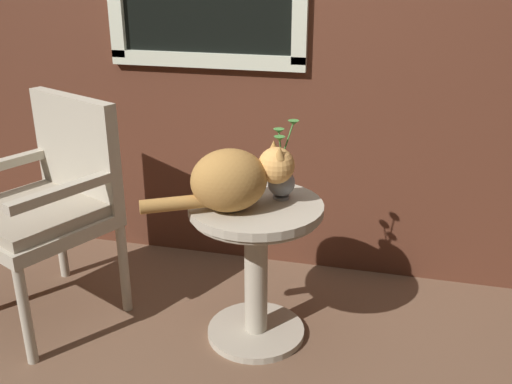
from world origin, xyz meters
The scene contains 6 objects.
ground_plane centered at (0.00, 0.00, 0.00)m, with size 6.00×6.00×0.00m, color brown.
back_wall centered at (-0.01, 0.84, 1.31)m, with size 4.00×0.07×2.60m.
wicker_side_table centered at (0.21, 0.16, 0.43)m, with size 0.54×0.54×0.62m.
wicker_chair centered at (-0.72, 0.15, 0.55)m, with size 0.71×0.71×0.98m.
cat centered at (0.14, 0.08, 0.75)m, with size 0.55×0.37×0.25m.
pewter_vase_with_ivy centered at (0.29, 0.24, 0.71)m, with size 0.12×0.11×0.32m.
Camera 1 is at (0.72, -1.90, 1.53)m, focal length 40.84 mm.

